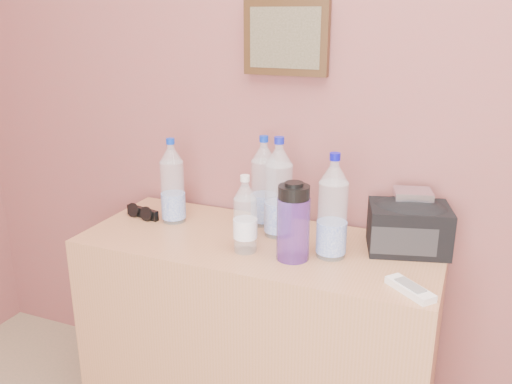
# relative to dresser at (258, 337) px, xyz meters

# --- Properties ---
(picture_frame) EXTENTS (0.30, 0.03, 0.25)m
(picture_frame) POSITION_rel_dresser_xyz_m (-0.00, 0.25, 1.02)
(picture_frame) COLOR #382311
(picture_frame) RESTS_ON room_shell
(dresser) EXTENTS (1.20, 0.50, 0.75)m
(dresser) POSITION_rel_dresser_xyz_m (0.00, 0.00, 0.00)
(dresser) COLOR #A27D44
(dresser) RESTS_ON ground
(pet_large_a) EXTENTS (0.08, 0.08, 0.31)m
(pet_large_a) POSITION_rel_dresser_xyz_m (-0.36, 0.05, 0.51)
(pet_large_a) COLOR silver
(pet_large_a) RESTS_ON dresser
(pet_large_b) EXTENTS (0.09, 0.09, 0.33)m
(pet_large_b) POSITION_rel_dresser_xyz_m (-0.04, 0.16, 0.52)
(pet_large_b) COLOR silver
(pet_large_b) RESTS_ON dresser
(pet_large_c) EXTENTS (0.09, 0.09, 0.34)m
(pet_large_c) POSITION_rel_dresser_xyz_m (0.04, 0.08, 0.53)
(pet_large_c) COLOR white
(pet_large_c) RESTS_ON dresser
(pet_large_d) EXTENTS (0.09, 0.09, 0.33)m
(pet_large_d) POSITION_rel_dresser_xyz_m (0.26, -0.02, 0.52)
(pet_large_d) COLOR silver
(pet_large_d) RESTS_ON dresser
(pet_small) EXTENTS (0.07, 0.07, 0.25)m
(pet_small) POSITION_rel_dresser_xyz_m (-0.01, -0.09, 0.49)
(pet_small) COLOR #C6E9FF
(pet_small) RESTS_ON dresser
(nalgene_bottle) EXTENTS (0.10, 0.10, 0.25)m
(nalgene_bottle) POSITION_rel_dresser_xyz_m (0.15, -0.08, 0.50)
(nalgene_bottle) COLOR #532A91
(nalgene_bottle) RESTS_ON dresser
(sunglasses) EXTENTS (0.16, 0.09, 0.04)m
(sunglasses) POSITION_rel_dresser_xyz_m (-0.49, 0.04, 0.39)
(sunglasses) COLOR black
(sunglasses) RESTS_ON dresser
(ac_remote) EXTENTS (0.15, 0.14, 0.02)m
(ac_remote) POSITION_rel_dresser_xyz_m (0.52, -0.17, 0.39)
(ac_remote) COLOR silver
(ac_remote) RESTS_ON dresser
(toiletry_bag) EXTENTS (0.29, 0.24, 0.17)m
(toiletry_bag) POSITION_rel_dresser_xyz_m (0.47, 0.12, 0.46)
(toiletry_bag) COLOR black
(toiletry_bag) RESTS_ON dresser
(foil_packet) EXTENTS (0.14, 0.12, 0.02)m
(foil_packet) POSITION_rel_dresser_xyz_m (0.47, 0.15, 0.56)
(foil_packet) COLOR silver
(foil_packet) RESTS_ON toiletry_bag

